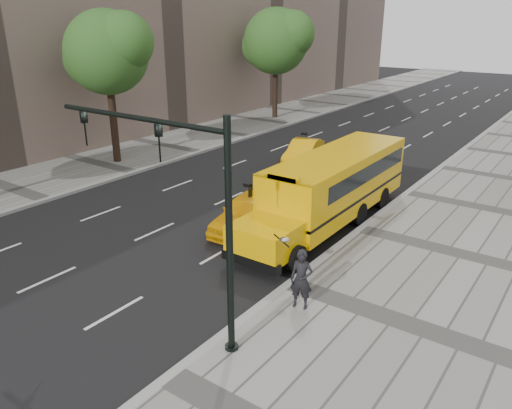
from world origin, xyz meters
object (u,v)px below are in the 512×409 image
Objects in this scene: school_bus at (334,183)px; tree_b at (107,52)px; tree_c at (277,41)px; pedestrian at (301,279)px; traffic_signal at (186,199)px; taxi_near at (248,212)px; taxi_far at (304,152)px.

tree_b is at bearing 177.60° from school_bus.
tree_b is 15.68m from school_bus.
pedestrian is at bearing -55.15° from tree_c.
pedestrian is at bearing -23.53° from tree_b.
school_bus is 10.10m from traffic_signal.
taxi_near is (12.40, -20.92, -5.79)m from tree_c.
taxi_far is at bearing 128.35° from school_bus.
school_bus is 3.92m from taxi_near.
tree_b is 18.93m from traffic_signal.
school_bus is at bearing -65.62° from taxi_far.
traffic_signal is (15.59, -27.88, -2.46)m from tree_c.
school_bus reaches higher than taxi_near.
school_bus is 2.66× the size of taxi_far.
tree_b is 2.00× the size of taxi_near.
traffic_signal is (-1.85, -2.83, 3.00)m from pedestrian.
pedestrian is at bearing -47.54° from taxi_near.
school_bus reaches higher than pedestrian.
taxi_far is 0.68× the size of traffic_signal.
pedestrian is 4.52m from traffic_signal.
tree_c is 4.88× the size of pedestrian.
pedestrian is (17.44, -25.05, -5.45)m from tree_c.
school_bus is 1.81× the size of traffic_signal.
taxi_near is at bearing -15.63° from tree_b.
tree_c is 1.44× the size of traffic_signal.
tree_c reaches higher than traffic_signal.
school_bus is at bearing 40.47° from taxi_near.
pedestrian reaches higher than taxi_far.
pedestrian is at bearing -73.79° from taxi_far.
traffic_signal is at bearing -83.36° from taxi_far.
taxi_near is 10.57m from taxi_far.
tree_b reaches higher than traffic_signal.
taxi_near is at bearing 124.49° from pedestrian.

